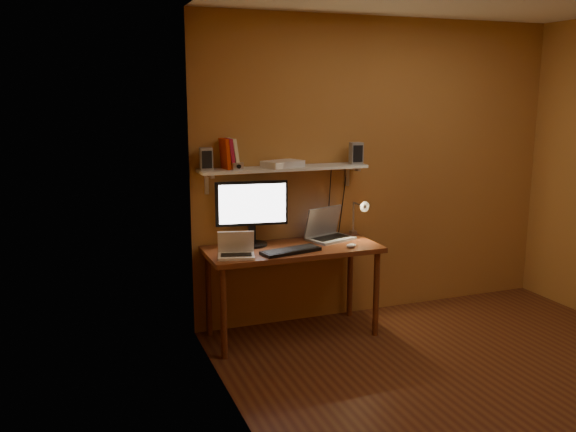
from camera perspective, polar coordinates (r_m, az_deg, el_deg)
name	(u,v)px	position (r m, az deg, el deg)	size (l,w,h in m)	color
room	(501,198)	(4.16, 19.30, 1.60)	(3.44, 3.24, 2.64)	#5E3118
desk	(292,257)	(4.91, 0.42, -3.88)	(1.40, 0.60, 0.75)	brown
wall_shelf	(284,169)	(4.95, -0.37, 4.45)	(1.40, 0.25, 0.21)	silver
monitor	(252,210)	(4.88, -3.41, 0.59)	(0.58, 0.28, 0.53)	black
laptop	(327,231)	(5.15, 3.68, -1.37)	(0.43, 0.37, 0.27)	gray
netbook	(236,250)	(4.61, -4.88, -3.15)	(0.31, 0.26, 0.20)	white
keyboard	(291,251)	(4.72, 0.25, -3.28)	(0.48, 0.16, 0.03)	black
mouse	(351,246)	(4.89, 5.92, -2.77)	(0.09, 0.06, 0.03)	white
desk_lamp	(360,213)	(5.22, 6.71, 0.28)	(0.09, 0.23, 0.38)	silver
speaker_left	(206,159)	(4.77, -7.67, 5.31)	(0.10, 0.10, 0.17)	gray
speaker_right	(356,153)	(5.18, 6.39, 5.87)	(0.10, 0.10, 0.18)	gray
books	(229,154)	(4.83, -5.54, 5.82)	(0.14, 0.17, 0.24)	#C62E03
shelf_camera	(238,166)	(4.77, -4.73, 4.67)	(0.10, 0.05, 0.06)	silver
router	(283,164)	(4.94, -0.51, 4.91)	(0.31, 0.20, 0.05)	white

